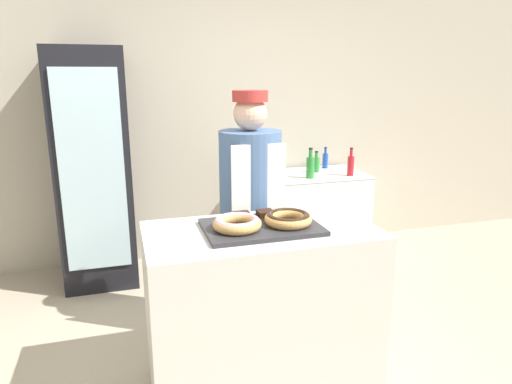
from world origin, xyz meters
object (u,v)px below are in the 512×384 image
(beverage_fridge, at_px, (94,170))
(serving_tray, at_px, (261,227))
(brownie_back_left, at_px, (242,215))
(chest_freezer, at_px, (307,215))
(baker_person, at_px, (251,211))
(bottle_blue, at_px, (325,160))
(donut_light_glaze, at_px, (237,223))
(brownie_back_right, at_px, (265,213))
(bottle_green_b, at_px, (316,164))
(donut_chocolate_glaze, at_px, (288,218))
(bottle_red, at_px, (351,165))
(bottle_green, at_px, (310,166))

(beverage_fridge, bearing_deg, serving_tray, -62.48)
(brownie_back_left, xyz_separation_m, chest_freezer, (1.08, 1.61, -0.57))
(baker_person, bearing_deg, chest_freezer, 51.71)
(chest_freezer, bearing_deg, bottle_blue, 36.62)
(donut_light_glaze, distance_m, brownie_back_right, 0.27)
(brownie_back_left, bearing_deg, brownie_back_right, 0.00)
(bottle_blue, xyz_separation_m, bottle_green_b, (-0.16, -0.15, -0.00))
(donut_chocolate_glaze, xyz_separation_m, bottle_red, (1.22, 1.59, -0.08))
(beverage_fridge, bearing_deg, bottle_blue, 5.49)
(brownie_back_left, distance_m, brownie_back_right, 0.14)
(brownie_back_right, bearing_deg, bottle_red, 47.57)
(bottle_green_b, bearing_deg, brownie_back_left, -125.62)
(baker_person, relative_size, bottle_blue, 7.72)
(brownie_back_left, distance_m, bottle_green_b, 2.05)
(brownie_back_left, xyz_separation_m, bottle_green, (1.03, 1.43, -0.05))
(serving_tray, height_order, chest_freezer, serving_tray)
(brownie_back_right, relative_size, beverage_fridge, 0.05)
(bottle_blue, distance_m, bottle_red, 0.40)
(donut_chocolate_glaze, xyz_separation_m, chest_freezer, (0.87, 1.78, -0.59))
(bottle_green_b, bearing_deg, donut_light_glaze, -124.55)
(bottle_blue, height_order, bottle_green, bottle_green)
(brownie_back_right, xyz_separation_m, bottle_green_b, (1.06, 1.66, -0.08))
(baker_person, distance_m, bottle_blue, 1.78)
(baker_person, relative_size, bottle_red, 6.27)
(brownie_back_right, relative_size, bottle_green_b, 0.43)
(baker_person, bearing_deg, brownie_back_right, -96.09)
(chest_freezer, height_order, bottle_red, bottle_red)
(brownie_back_right, relative_size, bottle_blue, 0.41)
(serving_tray, height_order, bottle_red, bottle_red)
(serving_tray, relative_size, bottle_red, 2.31)
(serving_tray, bearing_deg, baker_person, 79.14)
(serving_tray, distance_m, bottle_blue, 2.34)
(serving_tray, distance_m, bottle_red, 2.07)
(serving_tray, xyz_separation_m, chest_freezer, (1.01, 1.75, -0.54))
(bottle_blue, relative_size, bottle_green, 0.77)
(baker_person, bearing_deg, brownie_back_left, -111.53)
(serving_tray, distance_m, baker_person, 0.63)
(donut_light_glaze, distance_m, donut_chocolate_glaze, 0.28)
(chest_freezer, bearing_deg, bottle_green, -106.82)
(bottle_blue, bearing_deg, brownie_back_left, -126.85)
(donut_light_glaze, bearing_deg, brownie_back_right, 39.67)
(serving_tray, height_order, bottle_green_b, bottle_green_b)
(donut_light_glaze, height_order, baker_person, baker_person)
(donut_chocolate_glaze, xyz_separation_m, baker_person, (-0.02, 0.64, -0.15))
(donut_light_glaze, distance_m, baker_person, 0.71)
(chest_freezer, relative_size, bottle_blue, 5.04)
(beverage_fridge, xyz_separation_m, bottle_red, (2.27, -0.18, -0.05))
(bottle_green, bearing_deg, donut_light_glaze, -124.48)
(bottle_green_b, bearing_deg, brownie_back_right, -122.42)
(donut_chocolate_glaze, height_order, bottle_green_b, donut_chocolate_glaze)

